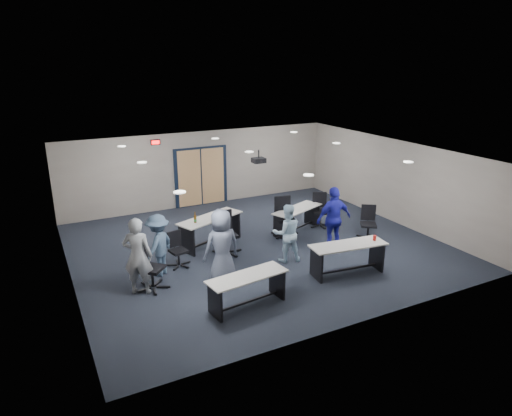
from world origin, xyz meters
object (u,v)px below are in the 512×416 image
table_front_right (348,253)px  person_back (158,245)px  chair_back_d (320,210)px  table_back_right (297,216)px  table_back_left (210,226)px  chair_back_a (178,250)px  chair_loose_right (368,223)px  person_lightblue (287,233)px  chair_back_b (227,234)px  chair_back_c (285,217)px  table_front_left (247,285)px  person_gray (138,256)px  chair_loose_left (152,267)px  person_navy (334,219)px  person_plaid (222,246)px

table_front_right → person_back: person_back is taller
table_front_right → chair_back_d: 3.41m
table_back_right → chair_back_d: (0.90, 0.06, 0.03)m
table_back_left → chair_back_a: size_ratio=2.31×
chair_loose_right → person_lightblue: (-2.93, -0.19, 0.28)m
table_front_right → table_back_right: table_front_right is taller
chair_back_b → chair_back_c: size_ratio=0.99×
table_back_right → chair_back_a: 4.14m
table_front_left → person_lightblue: 2.58m
table_back_left → chair_back_b: bearing=-101.5°
person_back → chair_back_a: bearing=161.6°
table_back_left → chair_back_d: 3.70m
table_front_left → person_gray: person_gray is taller
table_front_right → chair_back_b: bearing=138.7°
chair_back_d → chair_back_c: bearing=-146.3°
table_front_right → chair_loose_left: chair_loose_left is taller
chair_back_b → person_gray: (-2.66, -1.11, 0.32)m
chair_back_b → chair_back_c: chair_back_c is taller
person_back → table_back_left: bearing=172.2°
table_back_right → chair_loose_left: chair_loose_left is taller
person_gray → chair_loose_right: bearing=-148.9°
chair_back_a → chair_back_b: 1.45m
table_front_right → person_navy: bearing=74.9°
chair_loose_left → person_back: person_back is taller
chair_back_a → chair_loose_left: size_ratio=0.82×
chair_back_c → person_gray: bearing=-150.7°
table_front_right → chair_back_c: (-0.10, 2.91, 0.06)m
table_back_left → chair_loose_left: table_back_left is taller
chair_back_a → chair_loose_left: 1.30m
table_front_right → chair_back_d: chair_back_d is taller
table_back_left → person_gray: 3.19m
table_front_left → person_plaid: 1.38m
chair_back_d → person_gray: person_gray is taller
table_front_right → table_back_left: (-2.36, 3.32, 0.03)m
table_front_left → chair_back_d: size_ratio=1.74×
table_front_right → person_gray: (-4.87, 1.37, 0.38)m
table_front_left → person_back: (-1.27, 2.38, 0.29)m
chair_back_d → person_navy: (-0.77, -1.73, 0.38)m
chair_loose_right → person_navy: bearing=-140.7°
table_back_left → person_lightblue: (1.39, -1.97, 0.22)m
person_navy → person_plaid: bearing=8.3°
table_back_right → chair_back_a: size_ratio=2.09×
table_front_left → person_navy: 3.92m
chair_loose_left → chair_loose_right: chair_loose_left is taller
person_gray → chair_back_c: bearing=-132.3°
person_back → table_back_right: bearing=150.5°
chair_back_b → chair_loose_left: chair_back_b is taller
table_back_right → chair_loose_left: size_ratio=1.72×
person_plaid → table_back_right: bearing=-151.4°
table_back_right → chair_back_d: 0.91m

